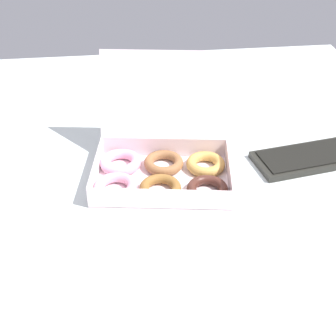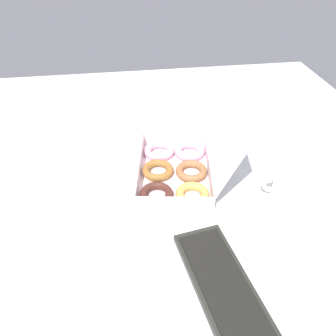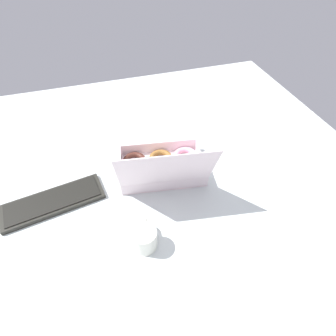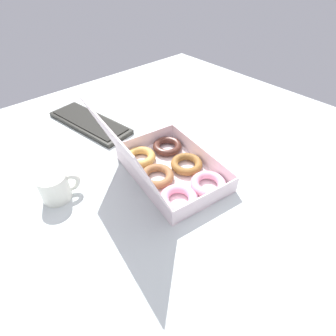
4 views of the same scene
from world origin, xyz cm
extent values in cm
cube|color=silver|center=(0.00, 0.00, -1.00)|extent=(180.00, 180.00, 2.00)
cube|color=white|center=(4.28, -1.94, 0.20)|extent=(38.89, 29.23, 0.40)
cube|color=white|center=(-13.10, 0.79, 3.22)|extent=(4.12, 23.76, 5.65)
cube|color=white|center=(21.66, -4.67, 3.22)|extent=(4.12, 23.76, 5.65)
cube|color=white|center=(2.44, -13.59, 3.22)|extent=(34.43, 5.80, 5.65)
cube|color=white|center=(6.11, 9.71, 3.22)|extent=(34.43, 5.80, 5.65)
cube|color=white|center=(6.84, 14.33, 17.18)|extent=(36.61, 14.74, 22.41)
torus|color=pink|center=(-8.14, -5.64, 1.77)|extent=(15.61, 15.61, 2.72)
torus|color=brown|center=(3.18, -7.48, 1.77)|extent=(14.47, 14.47, 2.56)
torus|color=#4A261D|center=(15.04, -9.34, 1.77)|extent=(14.46, 14.46, 2.48)
torus|color=#F69EBC|center=(-6.46, 5.51, 1.77)|extent=(13.88, 13.88, 2.87)
torus|color=#8F5D38|center=(5.33, 3.81, 1.77)|extent=(11.99, 11.99, 2.59)
torus|color=tan|center=(16.68, 1.84, 1.77)|extent=(14.85, 14.85, 2.80)
cube|color=#272621|center=(50.17, 3.09, 0.90)|extent=(40.20, 19.42, 1.80)
cube|color=black|center=(50.17, 3.09, 2.00)|extent=(36.81, 16.82, 0.40)
cylinder|color=white|center=(19.73, 31.15, 4.26)|extent=(8.50, 8.50, 8.51)
torus|color=white|center=(18.49, 26.77, 4.26)|extent=(3.19, 6.48, 6.30)
cylinder|color=black|center=(19.73, 31.15, 6.98)|extent=(7.48, 7.48, 0.51)
cube|color=white|center=(-11.49, -27.58, 0.07)|extent=(12.06, 10.57, 0.15)
camera|label=1|loc=(-6.28, -101.68, 74.53)|focal=50.00mm
camera|label=2|loc=(90.17, -16.54, 72.15)|focal=35.00mm
camera|label=3|loc=(24.98, 75.57, 84.45)|focal=28.00mm
camera|label=4|loc=(-42.83, 42.45, 59.25)|focal=28.00mm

